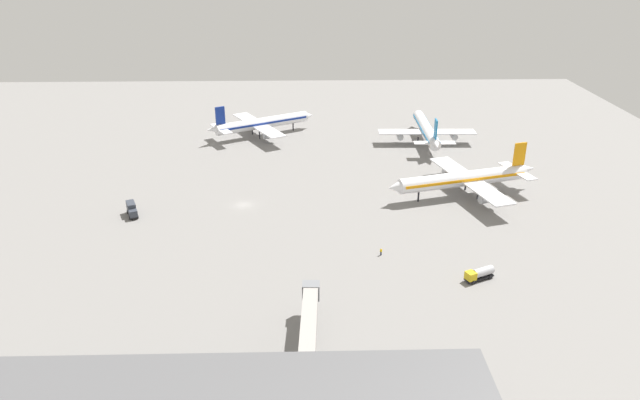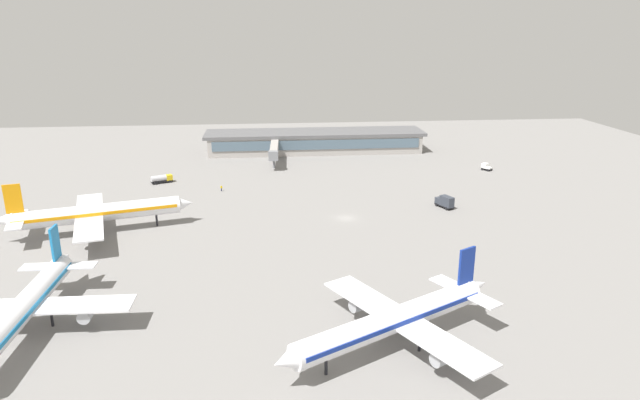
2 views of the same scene
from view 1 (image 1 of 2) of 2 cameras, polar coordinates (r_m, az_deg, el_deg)
The scene contains 8 objects.
ground at distance 153.96m, azimuth -7.40°, elevation -0.48°, with size 288.00×288.00×0.00m, color gray.
airplane_at_gate at distance 201.77m, azimuth 10.25°, elevation 6.72°, with size 32.34×40.43×12.32m.
airplane_taxiing at distance 161.14m, azimuth 13.84°, elevation 2.02°, with size 42.92×35.08×13.29m.
airplane_distant at distance 206.70m, azimuth -5.69°, elevation 7.41°, with size 37.01×30.91×12.34m.
catering_truck at distance 153.57m, azimuth -17.75°, elevation -0.86°, with size 3.98×5.89×3.30m.
fuel_truck at distance 124.18m, azimuth 15.18°, elevation -6.88°, with size 6.51×4.39×2.50m.
ground_crew_worker at distance 129.50m, azimuth 5.92°, elevation -5.00°, with size 0.55×0.49×1.67m.
jet_bridge at distance 99.40m, azimuth -1.08°, elevation -11.91°, with size 3.92×23.39×6.74m.
Camera 1 is at (16.25, -139.24, 63.67)m, focal length 33.07 mm.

